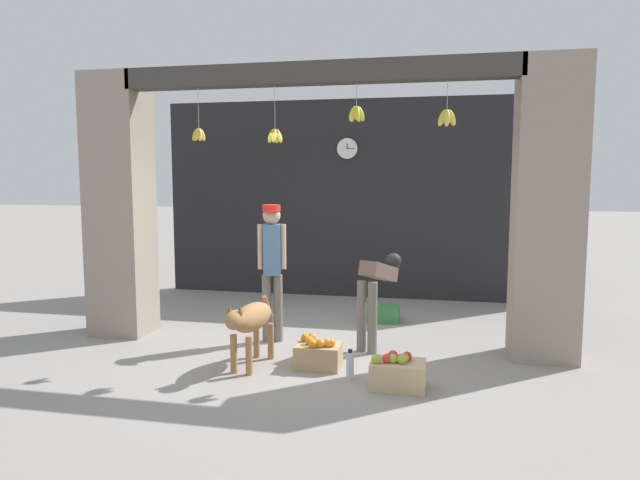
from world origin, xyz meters
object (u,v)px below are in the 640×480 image
(fruit_crate_oranges, at_px, (318,354))
(wall_clock, at_px, (347,148))
(water_bottle, at_px, (350,365))
(dog, at_px, (251,320))
(shopkeeper, at_px, (272,261))
(fruit_crate_apples, at_px, (398,373))
(produce_box_green, at_px, (382,313))
(worker_stooping, at_px, (377,288))

(fruit_crate_oranges, relative_size, wall_clock, 1.32)
(water_bottle, relative_size, wall_clock, 0.82)
(dog, xyz_separation_m, shopkeeper, (-0.05, 0.97, 0.48))
(shopkeeper, bearing_deg, dog, 80.16)
(dog, distance_m, fruit_crate_apples, 1.63)
(dog, distance_m, wall_clock, 4.26)
(fruit_crate_oranges, bearing_deg, dog, -169.68)
(dog, relative_size, fruit_crate_oranges, 2.21)
(fruit_crate_oranges, relative_size, fruit_crate_apples, 0.90)
(produce_box_green, bearing_deg, fruit_crate_apples, -81.00)
(worker_stooping, relative_size, fruit_crate_apples, 2.07)
(shopkeeper, bearing_deg, worker_stooping, 167.25)
(water_bottle, bearing_deg, worker_stooping, 82.54)
(fruit_crate_apples, bearing_deg, worker_stooping, 105.12)
(produce_box_green, bearing_deg, worker_stooping, -87.51)
(shopkeeper, bearing_deg, produce_box_green, -147.59)
(shopkeeper, relative_size, fruit_crate_apples, 3.21)
(fruit_crate_apples, bearing_deg, wall_clock, 105.70)
(fruit_crate_apples, relative_size, water_bottle, 1.77)
(wall_clock, bearing_deg, shopkeeper, -99.71)
(dog, height_order, fruit_crate_oranges, dog)
(fruit_crate_oranges, height_order, fruit_crate_apples, fruit_crate_apples)
(worker_stooping, bearing_deg, fruit_crate_apples, -53.11)
(fruit_crate_oranges, distance_m, produce_box_green, 2.12)
(produce_box_green, bearing_deg, wall_clock, 115.49)
(dog, xyz_separation_m, produce_box_green, (1.17, 2.20, -0.39))
(fruit_crate_apples, distance_m, water_bottle, 0.51)
(produce_box_green, relative_size, water_bottle, 1.63)
(shopkeeper, height_order, fruit_crate_oranges, shopkeeper)
(worker_stooping, bearing_deg, wall_clock, 127.74)
(fruit_crate_apples, height_order, water_bottle, fruit_crate_apples)
(worker_stooping, bearing_deg, dog, -119.72)
(shopkeeper, distance_m, produce_box_green, 1.93)
(produce_box_green, relative_size, wall_clock, 1.35)
(shopkeeper, bearing_deg, fruit_crate_apples, 129.28)
(wall_clock, bearing_deg, produce_box_green, -64.51)
(worker_stooping, distance_m, fruit_crate_oranges, 1.15)
(dog, xyz_separation_m, wall_clock, (0.43, 3.75, 1.96))
(fruit_crate_oranges, bearing_deg, produce_box_green, 77.23)
(dog, distance_m, worker_stooping, 1.58)
(worker_stooping, xyz_separation_m, water_bottle, (-0.14, -1.10, -0.58))
(fruit_crate_apples, bearing_deg, shopkeeper, 141.99)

